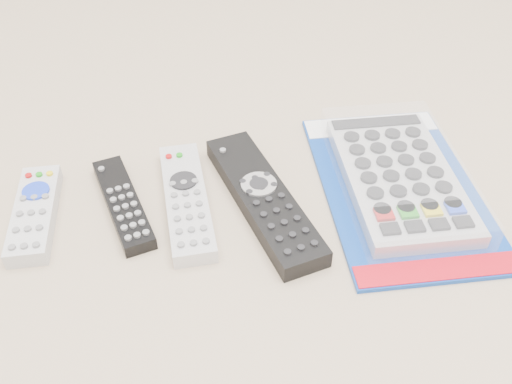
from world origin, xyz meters
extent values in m
plane|color=tan|center=(0.00, 0.00, 0.00)|extent=(5.00, 5.00, 0.00)
cube|color=#ABABAE|center=(-0.25, 0.02, 0.01)|extent=(0.07, 0.17, 0.02)
cylinder|color=blue|center=(-0.24, 0.05, 0.02)|extent=(0.04, 0.04, 0.00)
cube|color=black|center=(-0.13, 0.02, 0.01)|extent=(0.07, 0.18, 0.02)
cube|color=#BABABF|center=(-0.05, 0.00, 0.01)|extent=(0.07, 0.22, 0.02)
cylinder|color=black|center=(-0.05, 0.02, 0.02)|extent=(0.04, 0.04, 0.00)
cube|color=black|center=(0.05, -0.03, 0.01)|extent=(0.10, 0.27, 0.03)
cylinder|color=silver|center=(0.04, -0.01, 0.03)|extent=(0.05, 0.05, 0.00)
cube|color=#0D3895|center=(0.23, -0.04, 0.00)|extent=(0.25, 0.36, 0.01)
cube|color=white|center=(0.25, 0.10, 0.01)|extent=(0.20, 0.07, 0.00)
cube|color=#B20C1A|center=(0.21, -0.19, 0.01)|extent=(0.20, 0.06, 0.00)
cube|color=#BABABF|center=(0.23, -0.04, 0.02)|extent=(0.18, 0.28, 0.02)
cube|color=white|center=(0.23, -0.04, 0.03)|extent=(0.19, 0.30, 0.04)
camera|label=1|loc=(-0.10, -0.56, 0.52)|focal=40.00mm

